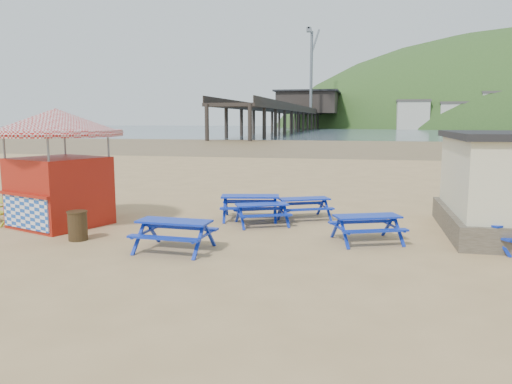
% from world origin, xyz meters
% --- Properties ---
extents(ground, '(400.00, 400.00, 0.00)m').
position_xyz_m(ground, '(0.00, 0.00, 0.00)').
color(ground, tan).
rests_on(ground, ground).
extents(wet_sand, '(400.00, 400.00, 0.00)m').
position_xyz_m(wet_sand, '(0.00, 55.00, 0.00)').
color(wet_sand, olive).
rests_on(wet_sand, ground).
extents(sea, '(400.00, 400.00, 0.00)m').
position_xyz_m(sea, '(0.00, 170.00, 0.01)').
color(sea, '#4C5F6C').
rests_on(sea, ground).
extents(picnic_table_blue_a, '(2.16, 2.00, 0.73)m').
position_xyz_m(picnic_table_blue_a, '(0.97, 0.71, 0.36)').
color(picnic_table_blue_a, '#112A98').
rests_on(picnic_table_blue_a, ground).
extents(picnic_table_blue_b, '(2.32, 2.01, 0.86)m').
position_xyz_m(picnic_table_blue_b, '(0.36, 1.58, 0.43)').
color(picnic_table_blue_b, '#112A98').
rests_on(picnic_table_blue_b, ground).
extents(picnic_table_blue_c, '(2.23, 2.07, 0.75)m').
position_xyz_m(picnic_table_blue_c, '(2.22, 2.07, 0.38)').
color(picnic_table_blue_c, '#112A98').
rests_on(picnic_table_blue_c, ground).
extents(picnic_table_blue_d, '(2.07, 1.71, 0.83)m').
position_xyz_m(picnic_table_blue_d, '(-0.68, -3.04, 0.42)').
color(picnic_table_blue_d, '#112A98').
rests_on(picnic_table_blue_d, ground).
extents(picnic_table_blue_e, '(2.30, 2.10, 0.79)m').
position_xyz_m(picnic_table_blue_e, '(4.42, -0.96, 0.39)').
color(picnic_table_blue_e, '#112A98').
rests_on(picnic_table_blue_e, ground).
extents(picnic_table_blue_f, '(2.32, 2.26, 0.76)m').
position_xyz_m(picnic_table_blue_f, '(8.22, -0.81, 0.38)').
color(picnic_table_blue_f, '#112A98').
rests_on(picnic_table_blue_f, ground).
extents(picnic_table_yellow, '(2.26, 2.11, 0.75)m').
position_xyz_m(picnic_table_yellow, '(-7.78, -0.52, 0.38)').
color(picnic_table_yellow, '#89B226').
rests_on(picnic_table_yellow, ground).
extents(ice_cream_kiosk, '(5.57, 5.57, 3.88)m').
position_xyz_m(ice_cream_kiosk, '(-5.60, -0.79, 2.44)').
color(ice_cream_kiosk, '#9E1B0F').
rests_on(ice_cream_kiosk, ground).
extents(litter_bin, '(0.59, 0.59, 0.87)m').
position_xyz_m(litter_bin, '(-3.89, -2.54, 0.44)').
color(litter_bin, '#3D2A16').
rests_on(litter_bin, ground).
extents(pier, '(24.00, 220.00, 39.29)m').
position_xyz_m(pier, '(-17.99, 178.23, 5.46)').
color(pier, black).
rests_on(pier, ground).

